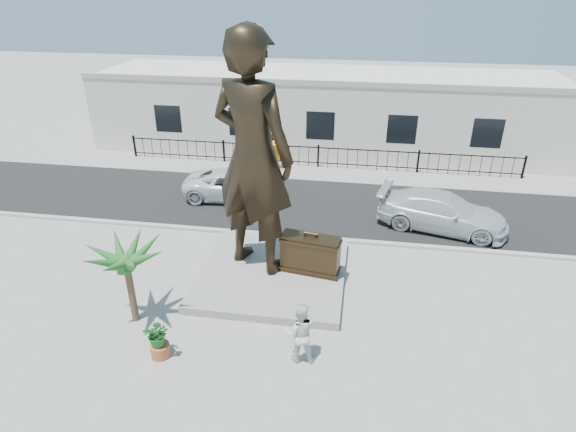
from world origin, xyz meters
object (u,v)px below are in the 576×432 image
(suitcase, at_px, (310,254))
(car_white, at_px, (236,185))
(tourist, at_px, (300,333))
(statue, at_px, (253,156))

(suitcase, bearing_deg, car_white, 133.85)
(tourist, bearing_deg, statue, -68.48)
(suitcase, bearing_deg, statue, -178.82)
(statue, distance_m, suitcase, 4.02)
(suitcase, distance_m, car_white, 7.71)
(statue, relative_size, suitcase, 4.07)
(car_white, bearing_deg, tourist, -158.70)
(tourist, height_order, car_white, tourist)
(suitcase, height_order, tourist, tourist)
(tourist, distance_m, car_white, 11.36)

